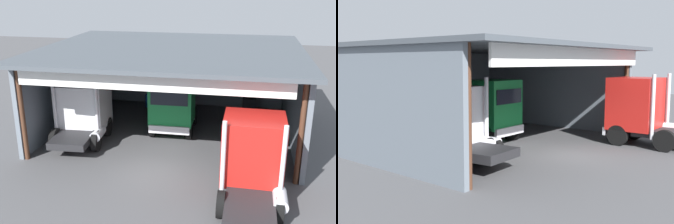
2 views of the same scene
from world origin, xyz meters
TOP-DOWN VIEW (x-y plane):
  - ground_plane at (0.00, 0.00)m, footprint 80.00×80.00m
  - workshop_shed at (0.00, 6.21)m, footprint 14.20×12.18m
  - truck_white_center_left_bay at (-4.66, 3.11)m, footprint 2.92×4.63m
  - truck_green_left_bay at (0.03, 5.13)m, footprint 2.64×4.99m
  - truck_red_right_bay at (4.55, -1.53)m, footprint 2.64×4.95m
  - oil_drum at (-2.49, 9.71)m, footprint 0.58×0.58m
  - tool_cart at (4.45, 9.78)m, footprint 0.90×0.60m

SIDE VIEW (x-z plane):
  - ground_plane at x=0.00m, z-range 0.00..0.00m
  - oil_drum at x=-2.49m, z-range 0.00..0.90m
  - tool_cart at x=4.45m, z-range 0.00..1.00m
  - truck_green_left_bay at x=0.03m, z-range 0.07..3.40m
  - truck_white_center_left_bay at x=-4.66m, z-range -0.07..3.57m
  - truck_red_right_bay at x=4.55m, z-range -0.03..3.66m
  - workshop_shed at x=0.00m, z-range 1.06..6.15m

